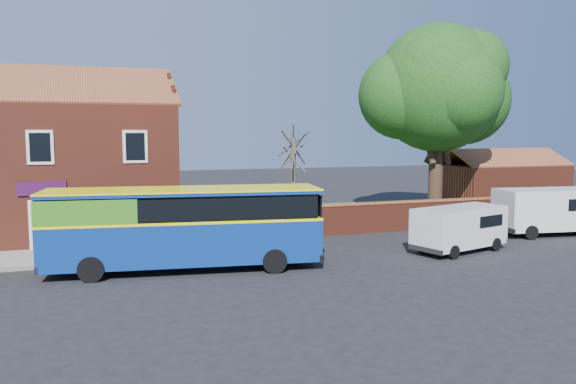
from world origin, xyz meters
name	(u,v)px	position (x,y,z in m)	size (l,w,h in m)	color
ground	(240,279)	(0.00, 0.00, 0.00)	(120.00, 120.00, 0.00)	black
pavement	(41,258)	(-7.00, 5.75, 0.06)	(18.00, 3.50, 0.12)	gray
kerb	(37,268)	(-7.00, 4.00, 0.07)	(18.00, 0.15, 0.14)	slate
grass_strip	(385,213)	(13.00, 13.00, 0.02)	(26.00, 12.00, 0.04)	#426B28
shop_building	(48,169)	(-7.02, 11.50, 3.41)	(12.30, 8.13, 10.50)	maroon
boundary_wall	(439,214)	(13.00, 7.00, 0.81)	(22.00, 0.38, 1.60)	maroon
outbuilding	(500,185)	(22.00, 13.00, 1.61)	(8.20, 5.06, 4.17)	maroon
bus	(176,224)	(-1.96, 2.14, 1.77)	(10.51, 3.95, 3.12)	navy
van_near	(460,227)	(10.34, 1.49, 1.10)	(4.82, 2.98, 1.98)	silver
van_far	(550,209)	(17.25, 3.47, 1.33)	(5.64, 2.87, 2.37)	silver
large_tree	(437,93)	(14.71, 10.04, 7.62)	(9.55, 7.55, 11.64)	black
bare_tree	(293,177)	(5.71, 10.37, 2.78)	(2.03, 2.42, 5.42)	#4C4238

